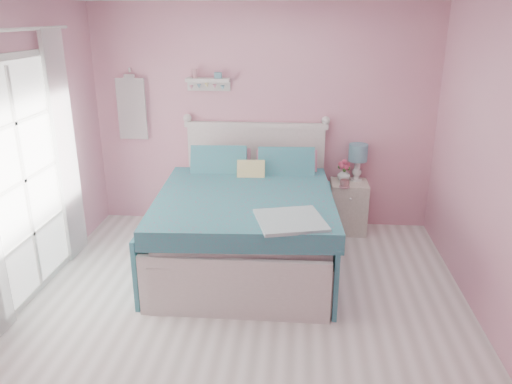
# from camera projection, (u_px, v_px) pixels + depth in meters

# --- Properties ---
(floor) EXTENTS (4.50, 4.50, 0.00)m
(floor) POSITION_uv_depth(u_px,v_px,m) (242.00, 324.00, 4.20)
(floor) COLOR beige
(floor) RESTS_ON ground
(room_shell) EXTENTS (4.50, 4.50, 4.50)m
(room_shell) POSITION_uv_depth(u_px,v_px,m) (240.00, 140.00, 3.67)
(room_shell) COLOR pink
(room_shell) RESTS_ON floor
(bed) EXTENTS (1.81, 2.22, 1.26)m
(bed) POSITION_uv_depth(u_px,v_px,m) (247.00, 224.00, 5.15)
(bed) COLOR silver
(bed) RESTS_ON floor
(nightstand) EXTENTS (0.42, 0.42, 0.61)m
(nightstand) POSITION_uv_depth(u_px,v_px,m) (348.00, 207.00, 5.91)
(nightstand) COLOR beige
(nightstand) RESTS_ON floor
(table_lamp) EXTENTS (0.22, 0.22, 0.44)m
(table_lamp) POSITION_uv_depth(u_px,v_px,m) (358.00, 155.00, 5.78)
(table_lamp) COLOR white
(table_lamp) RESTS_ON nightstand
(vase) EXTENTS (0.18, 0.18, 0.16)m
(vase) POSITION_uv_depth(u_px,v_px,m) (344.00, 174.00, 5.84)
(vase) COLOR silver
(vase) RESTS_ON nightstand
(teacup) EXTENTS (0.13, 0.13, 0.09)m
(teacup) POSITION_uv_depth(u_px,v_px,m) (345.00, 183.00, 5.63)
(teacup) COLOR #C08186
(teacup) RESTS_ON nightstand
(roses) EXTENTS (0.14, 0.11, 0.12)m
(roses) POSITION_uv_depth(u_px,v_px,m) (344.00, 165.00, 5.79)
(roses) COLOR #E14C72
(roses) RESTS_ON vase
(wall_shelf) EXTENTS (0.50, 0.15, 0.25)m
(wall_shelf) POSITION_uv_depth(u_px,v_px,m) (208.00, 81.00, 5.72)
(wall_shelf) COLOR silver
(wall_shelf) RESTS_ON room_shell
(hanging_dress) EXTENTS (0.34, 0.03, 0.72)m
(hanging_dress) POSITION_uv_depth(u_px,v_px,m) (132.00, 109.00, 5.90)
(hanging_dress) COLOR white
(hanging_dress) RESTS_ON room_shell
(french_door) EXTENTS (0.04, 1.32, 2.16)m
(french_door) POSITION_uv_depth(u_px,v_px,m) (23.00, 181.00, 4.38)
(french_door) COLOR silver
(french_door) RESTS_ON floor
(curtain_far) EXTENTS (0.04, 0.40, 2.32)m
(curtain_far) POSITION_uv_depth(u_px,v_px,m) (65.00, 148.00, 5.04)
(curtain_far) COLOR white
(curtain_far) RESTS_ON floor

